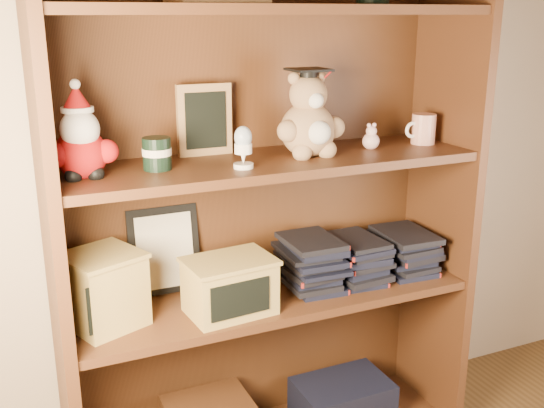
{
  "coord_description": "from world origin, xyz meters",
  "views": [
    {
      "loc": [
        -0.89,
        -0.24,
        1.33
      ],
      "look_at": [
        -0.2,
        1.3,
        0.82
      ],
      "focal_mm": 42.0,
      "sensor_mm": 36.0,
      "label": 1
    }
  ],
  "objects_px": {
    "bookcase": "(264,213)",
    "teacher_mug": "(423,129)",
    "treats_box": "(104,289)",
    "grad_teddy_bear": "(309,122)"
  },
  "relations": [
    {
      "from": "grad_teddy_bear",
      "to": "teacher_mug",
      "type": "relative_size",
      "value": 2.41
    },
    {
      "from": "bookcase",
      "to": "treats_box",
      "type": "distance_m",
      "value": 0.49
    },
    {
      "from": "treats_box",
      "to": "bookcase",
      "type": "bearing_deg",
      "value": 6.23
    },
    {
      "from": "grad_teddy_bear",
      "to": "teacher_mug",
      "type": "height_order",
      "value": "grad_teddy_bear"
    },
    {
      "from": "grad_teddy_bear",
      "to": "treats_box",
      "type": "relative_size",
      "value": 1.04
    },
    {
      "from": "teacher_mug",
      "to": "treats_box",
      "type": "bearing_deg",
      "value": -179.95
    },
    {
      "from": "grad_teddy_bear",
      "to": "teacher_mug",
      "type": "xyz_separation_m",
      "value": [
        0.39,
        0.01,
        -0.05
      ]
    },
    {
      "from": "treats_box",
      "to": "teacher_mug",
      "type": "bearing_deg",
      "value": 0.05
    },
    {
      "from": "bookcase",
      "to": "treats_box",
      "type": "xyz_separation_m",
      "value": [
        -0.47,
        -0.05,
        -0.13
      ]
    },
    {
      "from": "bookcase",
      "to": "teacher_mug",
      "type": "height_order",
      "value": "bookcase"
    }
  ]
}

